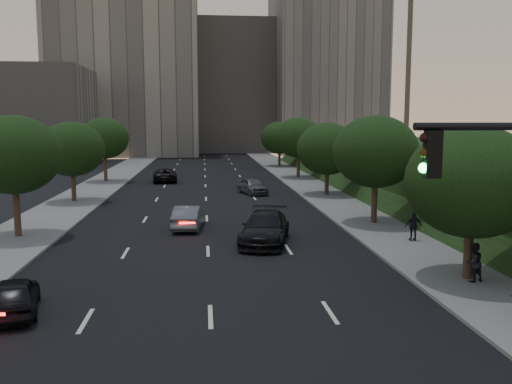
{
  "coord_description": "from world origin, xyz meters",
  "views": [
    {
      "loc": [
        -0.16,
        -12.14,
        6.42
      ],
      "look_at": [
        1.9,
        9.02,
        3.6
      ],
      "focal_mm": 38.0,
      "sensor_mm": 36.0,
      "label": 1
    }
  ],
  "objects": [
    {
      "name": "road_surface",
      "position": [
        0.0,
        30.0,
        0.01
      ],
      "size": [
        16.0,
        140.0,
        0.02
      ],
      "primitive_type": "cube",
      "color": "black",
      "rests_on": "ground"
    },
    {
      "name": "sidewalk_right",
      "position": [
        10.25,
        30.0,
        0.07
      ],
      "size": [
        4.5,
        140.0,
        0.15
      ],
      "primitive_type": "cube",
      "color": "slate",
      "rests_on": "ground"
    },
    {
      "name": "sidewalk_left",
      "position": [
        -10.25,
        30.0,
        0.07
      ],
      "size": [
        4.5,
        140.0,
        0.15
      ],
      "primitive_type": "cube",
      "color": "slate",
      "rests_on": "ground"
    },
    {
      "name": "embankment",
      "position": [
        22.0,
        28.0,
        2.0
      ],
      "size": [
        18.0,
        90.0,
        4.0
      ],
      "primitive_type": "cube",
      "color": "black",
      "rests_on": "ground"
    },
    {
      "name": "parapet_wall",
      "position": [
        13.5,
        28.0,
        4.35
      ],
      "size": [
        0.35,
        90.0,
        0.7
      ],
      "primitive_type": "cube",
      "color": "slate",
      "rests_on": "embankment"
    },
    {
      "name": "office_block_left",
      "position": [
        -14.0,
        92.0,
        16.0
      ],
      "size": [
        26.0,
        20.0,
        32.0
      ],
      "primitive_type": "cube",
      "color": "gray",
      "rests_on": "ground"
    },
    {
      "name": "office_block_mid",
      "position": [
        6.0,
        102.0,
        13.0
      ],
      "size": [
        22.0,
        18.0,
        26.0
      ],
      "primitive_type": "cube",
      "color": "gray",
      "rests_on": "ground"
    },
    {
      "name": "office_block_right",
      "position": [
        24.0,
        96.0,
        18.0
      ],
      "size": [
        20.0,
        22.0,
        36.0
      ],
      "primitive_type": "cube",
      "color": "gray",
      "rests_on": "ground"
    },
    {
      "name": "office_block_filler",
      "position": [
        -26.0,
        70.0,
        7.0
      ],
      "size": [
        18.0,
        16.0,
        14.0
      ],
      "primitive_type": "cube",
      "color": "gray",
      "rests_on": "ground"
    },
    {
      "name": "tree_right_a",
      "position": [
        10.3,
        8.0,
        4.02
      ],
      "size": [
        5.2,
        5.2,
        6.24
      ],
      "color": "#38281C",
      "rests_on": "ground"
    },
    {
      "name": "tree_right_b",
      "position": [
        10.3,
        20.0,
        4.52
      ],
      "size": [
        5.2,
        5.2,
        6.74
      ],
      "color": "#38281C",
      "rests_on": "ground"
    },
    {
      "name": "tree_right_c",
      "position": [
        10.3,
        33.0,
        4.02
      ],
      "size": [
        5.2,
        5.2,
        6.24
      ],
      "color": "#38281C",
      "rests_on": "ground"
    },
    {
      "name": "tree_right_d",
      "position": [
        10.3,
        47.0,
        4.52
      ],
      "size": [
        5.2,
        5.2,
        6.74
      ],
      "color": "#38281C",
      "rests_on": "ground"
    },
    {
      "name": "tree_right_e",
      "position": [
        10.3,
        62.0,
        4.02
      ],
      "size": [
        5.2,
        5.2,
        6.24
      ],
      "color": "#38281C",
      "rests_on": "ground"
    },
    {
      "name": "tree_left_b",
      "position": [
        -10.3,
        18.0,
        4.58
      ],
      "size": [
        5.0,
        5.0,
        6.71
      ],
      "color": "#38281C",
      "rests_on": "ground"
    },
    {
      "name": "tree_left_c",
      "position": [
        -10.3,
        31.0,
        4.21
      ],
      "size": [
        5.0,
        5.0,
        6.34
      ],
      "color": "#38281C",
      "rests_on": "ground"
    },
    {
      "name": "tree_left_d",
      "position": [
        -10.3,
        45.0,
        4.58
      ],
      "size": [
        5.0,
        5.0,
        6.71
      ],
      "color": "#38281C",
      "rests_on": "ground"
    },
    {
      "name": "sedan_near_left",
      "position": [
        -6.49,
        5.93,
        0.64
      ],
      "size": [
        2.33,
        3.98,
        1.27
      ],
      "primitive_type": "imported",
      "rotation": [
        0.0,
        0.0,
        3.37
      ],
      "color": "black",
      "rests_on": "ground"
    },
    {
      "name": "sedan_mid_left",
      "position": [
        -1.11,
        19.84,
        0.71
      ],
      "size": [
        1.91,
        4.42,
        1.41
      ],
      "primitive_type": "imported",
      "rotation": [
        0.0,
        0.0,
        3.04
      ],
      "color": "#5C5F64",
      "rests_on": "ground"
    },
    {
      "name": "sedan_far_left",
      "position": [
        -4.23,
        44.99,
        0.72
      ],
      "size": [
        2.81,
        5.36,
        1.44
      ],
      "primitive_type": "imported",
      "rotation": [
        0.0,
        0.0,
        3.23
      ],
      "color": "black",
      "rests_on": "ground"
    },
    {
      "name": "sedan_near_right",
      "position": [
        3.0,
        15.54,
        0.82
      ],
      "size": [
        3.48,
        6.03,
        1.64
      ],
      "primitive_type": "imported",
      "rotation": [
        0.0,
        0.0,
        -0.22
      ],
      "color": "black",
      "rests_on": "ground"
    },
    {
      "name": "sedan_far_right",
      "position": [
        4.07,
        34.71,
        0.72
      ],
      "size": [
        2.8,
        4.52,
        1.44
      ],
      "primitive_type": "imported",
      "rotation": [
        0.0,
        0.0,
        0.28
      ],
      "color": "#525459",
      "rests_on": "ground"
    },
    {
      "name": "pedestrian_b",
      "position": [
        10.29,
        7.5,
        0.92
      ],
      "size": [
        0.88,
        0.76,
        1.55
      ],
      "primitive_type": "imported",
      "rotation": [
        0.0,
        0.0,
        3.4
      ],
      "color": "black",
      "rests_on": "sidewalk_right"
    },
    {
      "name": "pedestrian_c",
      "position": [
        10.76,
        14.79,
        0.93
      ],
      "size": [
        0.92,
        0.39,
        1.56
      ],
      "primitive_type": "imported",
      "rotation": [
        0.0,
        0.0,
        3.15
      ],
      "color": "black",
      "rests_on": "sidewalk_right"
    }
  ]
}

